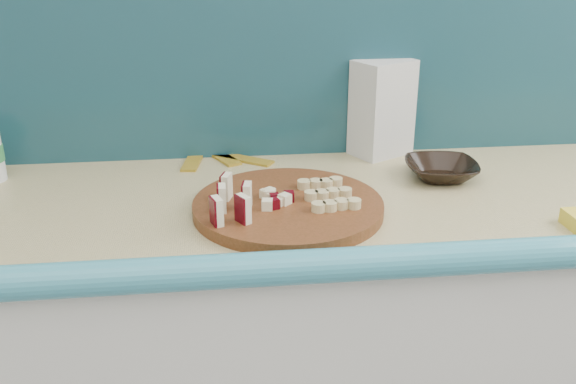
# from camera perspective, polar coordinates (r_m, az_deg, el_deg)

# --- Properties ---
(kitchen_counter) EXTENTS (2.20, 0.63, 0.91)m
(kitchen_counter) POSITION_cam_1_polar(r_m,az_deg,el_deg) (1.59, -2.86, -15.90)
(kitchen_counter) COLOR white
(kitchen_counter) RESTS_ON ground
(backsplash) EXTENTS (2.20, 0.02, 0.50)m
(backsplash) POSITION_cam_1_polar(r_m,az_deg,el_deg) (1.56, -4.09, 12.05)
(backsplash) COLOR teal
(backsplash) RESTS_ON kitchen_counter
(cutting_board) EXTENTS (0.42, 0.42, 0.02)m
(cutting_board) POSITION_cam_1_polar(r_m,az_deg,el_deg) (1.29, -0.00, -1.32)
(cutting_board) COLOR #47270F
(cutting_board) RESTS_ON kitchen_counter
(apple_wedges) EXTENTS (0.08, 0.15, 0.05)m
(apple_wedges) POSITION_cam_1_polar(r_m,az_deg,el_deg) (1.22, -5.12, -0.72)
(apple_wedges) COLOR #F5EAC4
(apple_wedges) RESTS_ON cutting_board
(apple_chunks) EXTENTS (0.06, 0.06, 0.02)m
(apple_chunks) POSITION_cam_1_polar(r_m,az_deg,el_deg) (1.27, -1.08, -0.52)
(apple_chunks) COLOR #FAEDC8
(apple_chunks) RESTS_ON cutting_board
(banana_slices) EXTENTS (0.11, 0.15, 0.02)m
(banana_slices) POSITION_cam_1_polar(r_m,az_deg,el_deg) (1.30, 3.55, -0.17)
(banana_slices) COLOR #CFBB7E
(banana_slices) RESTS_ON cutting_board
(brown_bowl) EXTENTS (0.18, 0.18, 0.04)m
(brown_bowl) POSITION_cam_1_polar(r_m,az_deg,el_deg) (1.50, 13.45, 1.91)
(brown_bowl) COLOR black
(brown_bowl) RESTS_ON kitchen_counter
(flour_bag) EXTENTS (0.17, 0.15, 0.24)m
(flour_bag) POSITION_cam_1_polar(r_m,az_deg,el_deg) (1.61, 8.36, 7.40)
(flour_bag) COLOR silver
(flour_bag) RESTS_ON kitchen_counter
(banana_peel) EXTENTS (0.23, 0.19, 0.01)m
(banana_peel) POSITION_cam_1_polar(r_m,az_deg,el_deg) (1.60, -6.21, 3.05)
(banana_peel) COLOR gold
(banana_peel) RESTS_ON kitchen_counter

